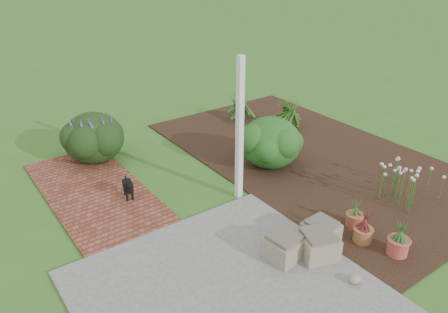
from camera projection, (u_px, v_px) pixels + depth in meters
ground at (228, 205)px, 7.46m from camera, size 80.00×80.00×0.00m
concrete_patio at (230, 295)px, 5.52m from camera, size 3.50×3.50×0.04m
brick_path at (94, 191)px, 7.84m from camera, size 1.60×3.50×0.04m
garden_bed at (310, 156)px, 9.13m from camera, size 4.00×7.00×0.03m
veranda_post at (240, 131)px, 7.14m from camera, size 0.10×0.10×2.50m
stone_trough_near at (321, 233)px, 6.42m from camera, size 0.48×0.48×0.30m
stone_trough_mid at (317, 245)px, 6.12m from camera, size 0.62×0.62×0.33m
stone_trough_far at (284, 248)px, 6.09m from camera, size 0.51×0.51×0.31m
black_dog at (128, 186)px, 7.47m from camera, size 0.21×0.46×0.40m
cream_ceramic_urn at (83, 141)px, 9.23m from camera, size 0.36×0.36×0.42m
evergreen_shrub at (271, 141)px, 8.54m from camera, size 1.37×1.37×1.01m
agapanthus_clump_back at (289, 109)px, 10.40m from camera, size 1.21×1.21×0.86m
agapanthus_clump_front at (240, 103)px, 10.78m from camera, size 1.28×1.28×0.86m
pink_flower_patch at (404, 179)px, 7.48m from camera, size 1.49×1.49×0.72m
terracotta_pot_bronze at (363, 235)px, 6.45m from camera, size 0.28×0.28×0.22m
terracotta_pot_small_left at (354, 220)px, 6.81m from camera, size 0.29×0.29×0.21m
terracotta_pot_small_right at (398, 246)px, 6.18m from camera, size 0.36×0.36×0.25m
purple_flowering_bush at (93, 136)px, 8.79m from camera, size 1.34×1.34×1.03m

